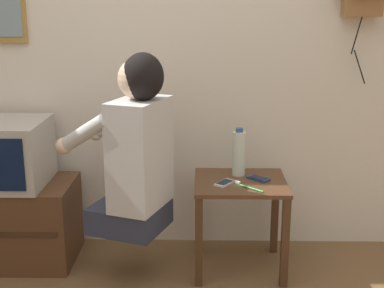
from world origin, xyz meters
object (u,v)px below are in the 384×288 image
cell_phone_held (225,183)px  cell_phone_spare (258,178)px  person (136,149)px  television (2,153)px  water_bottle (239,153)px  toothbrush (247,187)px

cell_phone_held → cell_phone_spare: same height
cell_phone_held → cell_phone_spare: 0.20m
person → television: person is taller
cell_phone_spare → water_bottle: bearing=95.8°
person → water_bottle: (0.55, 0.24, -0.09)m
cell_phone_held → toothbrush: size_ratio=0.97×
water_bottle → cell_phone_spare: bearing=-37.4°
television → toothbrush: size_ratio=3.43×
water_bottle → cell_phone_held: bearing=-117.5°
water_bottle → person: bearing=-156.4°
person → cell_phone_held: size_ratio=6.95×
person → toothbrush: (0.58, 0.02, -0.21)m
person → water_bottle: 0.61m
cell_phone_spare → water_bottle: (-0.10, 0.08, 0.12)m
water_bottle → toothbrush: water_bottle is taller
water_bottle → toothbrush: size_ratio=1.94×
person → cell_phone_held: (0.47, 0.08, -0.21)m
person → toothbrush: person is taller
person → water_bottle: person is taller
television → cell_phone_spare: (1.43, -0.05, -0.13)m
person → cell_phone_spare: 0.70m
cell_phone_held → water_bottle: bearing=98.5°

